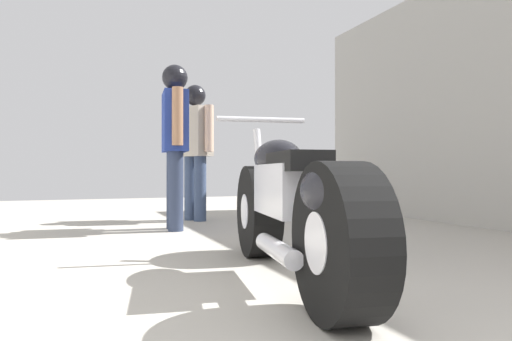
# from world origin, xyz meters

# --- Properties ---
(ground_plane) EXTENTS (15.30, 15.30, 0.00)m
(ground_plane) POSITION_xyz_m (0.00, 3.19, 0.00)
(ground_plane) COLOR #A8A399
(motorcycle_maroon_cruiser) EXTENTS (0.69, 2.11, 0.98)m
(motorcycle_maroon_cruiser) POSITION_xyz_m (0.07, 2.37, 0.41)
(motorcycle_maroon_cruiser) COLOR black
(motorcycle_maroon_cruiser) RESTS_ON ground_plane
(mechanic_in_blue) EXTENTS (0.29, 0.68, 1.72)m
(mechanic_in_blue) POSITION_xyz_m (-0.06, 4.82, 1.03)
(mechanic_in_blue) COLOR #2D3851
(mechanic_in_blue) RESTS_ON ground_plane
(mechanic_with_helmet) EXTENTS (0.39, 0.65, 1.69)m
(mechanic_with_helmet) POSITION_xyz_m (0.36, 5.63, 1.01)
(mechanic_with_helmet) COLOR #384766
(mechanic_with_helmet) RESTS_ON ground_plane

